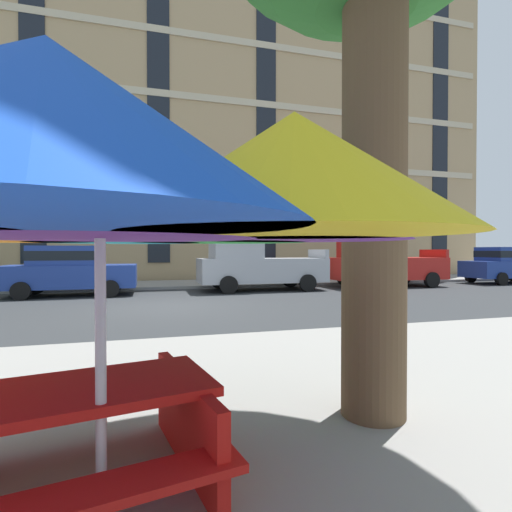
{
  "coord_description": "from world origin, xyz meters",
  "views": [
    {
      "loc": [
        -0.55,
        -11.28,
        1.62
      ],
      "look_at": [
        3.52,
        3.2,
        1.4
      ],
      "focal_mm": 27.1,
      "sensor_mm": 36.0,
      "label": 1
    }
  ],
  "objects_px": {
    "patio_umbrella": "(100,192)",
    "picnic_table": "(62,436)",
    "sedan_blue_midblock": "(507,264)",
    "pickup_red": "(382,264)",
    "pickup_silver": "(256,265)",
    "sedan_blue": "(70,269)"
  },
  "relations": [
    {
      "from": "sedan_blue_midblock",
      "to": "picnic_table",
      "type": "distance_m",
      "value": 21.53
    },
    {
      "from": "patio_umbrella",
      "to": "sedan_blue",
      "type": "bearing_deg",
      "value": 100.74
    },
    {
      "from": "pickup_silver",
      "to": "picnic_table",
      "type": "height_order",
      "value": "pickup_silver"
    },
    {
      "from": "pickup_red",
      "to": "patio_umbrella",
      "type": "distance_m",
      "value": 16.38
    },
    {
      "from": "sedan_blue_midblock",
      "to": "patio_umbrella",
      "type": "height_order",
      "value": "patio_umbrella"
    },
    {
      "from": "pickup_silver",
      "to": "pickup_red",
      "type": "bearing_deg",
      "value": 0.0
    },
    {
      "from": "sedan_blue",
      "to": "pickup_silver",
      "type": "xyz_separation_m",
      "value": [
        6.89,
        0.0,
        0.08
      ]
    },
    {
      "from": "sedan_blue_midblock",
      "to": "pickup_red",
      "type": "bearing_deg",
      "value": 180.0
    },
    {
      "from": "sedan_blue_midblock",
      "to": "pickup_silver",
      "type": "bearing_deg",
      "value": 180.0
    },
    {
      "from": "pickup_silver",
      "to": "patio_umbrella",
      "type": "bearing_deg",
      "value": -109.42
    },
    {
      "from": "patio_umbrella",
      "to": "picnic_table",
      "type": "bearing_deg",
      "value": 131.21
    },
    {
      "from": "patio_umbrella",
      "to": "picnic_table",
      "type": "xyz_separation_m",
      "value": [
        -0.25,
        0.29,
        -1.45
      ]
    },
    {
      "from": "sedan_blue",
      "to": "sedan_blue_midblock",
      "type": "relative_size",
      "value": 1.0
    },
    {
      "from": "sedan_blue",
      "to": "picnic_table",
      "type": "xyz_separation_m",
      "value": [
        2.15,
        -12.41,
        -0.46
      ]
    },
    {
      "from": "pickup_red",
      "to": "sedan_blue_midblock",
      "type": "xyz_separation_m",
      "value": [
        7.03,
        -0.0,
        -0.08
      ]
    },
    {
      "from": "patio_umbrella",
      "to": "picnic_table",
      "type": "distance_m",
      "value": 1.5
    },
    {
      "from": "pickup_red",
      "to": "picnic_table",
      "type": "relative_size",
      "value": 2.48
    },
    {
      "from": "pickup_silver",
      "to": "sedan_blue_midblock",
      "type": "height_order",
      "value": "pickup_silver"
    },
    {
      "from": "pickup_silver",
      "to": "patio_umbrella",
      "type": "xyz_separation_m",
      "value": [
        -4.48,
        -12.7,
        0.91
      ]
    },
    {
      "from": "sedan_blue_midblock",
      "to": "patio_umbrella",
      "type": "distance_m",
      "value": 21.51
    },
    {
      "from": "patio_umbrella",
      "to": "picnic_table",
      "type": "relative_size",
      "value": 1.8
    },
    {
      "from": "pickup_silver",
      "to": "sedan_blue_midblock",
      "type": "xyz_separation_m",
      "value": [
        12.85,
        -0.0,
        -0.08
      ]
    }
  ]
}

